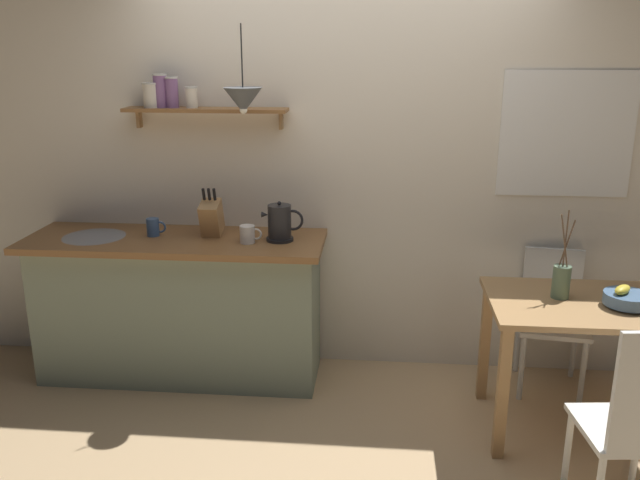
{
  "coord_description": "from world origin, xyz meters",
  "views": [
    {
      "loc": [
        0.24,
        -3.47,
        2.06
      ],
      "look_at": [
        -0.1,
        0.25,
        0.95
      ],
      "focal_mm": 37.06,
      "sensor_mm": 36.0,
      "label": 1
    }
  ],
  "objects_px": {
    "dining_chair_near": "(637,420)",
    "pendant_lamp": "(243,100)",
    "dining_chair_far": "(552,312)",
    "electric_kettle": "(280,223)",
    "coffee_mug_by_sink": "(154,227)",
    "coffee_mug_spare": "(248,234)",
    "dining_table": "(584,324)",
    "twig_vase": "(561,280)",
    "knife_block": "(211,217)",
    "fruit_bowl": "(627,298)"
  },
  "relations": [
    {
      "from": "fruit_bowl",
      "to": "coffee_mug_by_sink",
      "type": "distance_m",
      "value": 2.71
    },
    {
      "from": "coffee_mug_by_sink",
      "to": "electric_kettle",
      "type": "bearing_deg",
      "value": -2.17
    },
    {
      "from": "dining_chair_far",
      "to": "knife_block",
      "type": "bearing_deg",
      "value": -178.33
    },
    {
      "from": "fruit_bowl",
      "to": "knife_block",
      "type": "height_order",
      "value": "knife_block"
    },
    {
      "from": "electric_kettle",
      "to": "coffee_mug_by_sink",
      "type": "bearing_deg",
      "value": 177.83
    },
    {
      "from": "knife_block",
      "to": "coffee_mug_by_sink",
      "type": "distance_m",
      "value": 0.37
    },
    {
      "from": "electric_kettle",
      "to": "knife_block",
      "type": "relative_size",
      "value": 0.82
    },
    {
      "from": "dining_table",
      "to": "coffee_mug_by_sink",
      "type": "relative_size",
      "value": 8.34
    },
    {
      "from": "fruit_bowl",
      "to": "coffee_mug_by_sink",
      "type": "bearing_deg",
      "value": 169.17
    },
    {
      "from": "coffee_mug_spare",
      "to": "dining_table",
      "type": "bearing_deg",
      "value": -10.9
    },
    {
      "from": "pendant_lamp",
      "to": "coffee_mug_by_sink",
      "type": "bearing_deg",
      "value": 170.71
    },
    {
      "from": "twig_vase",
      "to": "coffee_mug_by_sink",
      "type": "xyz_separation_m",
      "value": [
        -2.35,
        0.41,
        0.12
      ]
    },
    {
      "from": "coffee_mug_by_sink",
      "to": "coffee_mug_spare",
      "type": "bearing_deg",
      "value": -8.82
    },
    {
      "from": "fruit_bowl",
      "to": "twig_vase",
      "type": "relative_size",
      "value": 0.49
    },
    {
      "from": "dining_chair_far",
      "to": "twig_vase",
      "type": "height_order",
      "value": "twig_vase"
    },
    {
      "from": "dining_table",
      "to": "twig_vase",
      "type": "height_order",
      "value": "twig_vase"
    },
    {
      "from": "dining_chair_near",
      "to": "pendant_lamp",
      "type": "relative_size",
      "value": 2.02
    },
    {
      "from": "twig_vase",
      "to": "dining_chair_far",
      "type": "bearing_deg",
      "value": 78.02
    },
    {
      "from": "coffee_mug_spare",
      "to": "dining_chair_far",
      "type": "bearing_deg",
      "value": 5.49
    },
    {
      "from": "fruit_bowl",
      "to": "knife_block",
      "type": "bearing_deg",
      "value": 166.99
    },
    {
      "from": "dining_chair_near",
      "to": "dining_chair_far",
      "type": "bearing_deg",
      "value": 91.68
    },
    {
      "from": "dining_chair_far",
      "to": "coffee_mug_by_sink",
      "type": "relative_size",
      "value": 6.97
    },
    {
      "from": "dining_table",
      "to": "dining_chair_far",
      "type": "height_order",
      "value": "dining_chair_far"
    },
    {
      "from": "dining_chair_near",
      "to": "twig_vase",
      "type": "bearing_deg",
      "value": 99.96
    },
    {
      "from": "twig_vase",
      "to": "pendant_lamp",
      "type": "height_order",
      "value": "pendant_lamp"
    },
    {
      "from": "dining_table",
      "to": "coffee_mug_spare",
      "type": "bearing_deg",
      "value": 169.1
    },
    {
      "from": "dining_chair_far",
      "to": "coffee_mug_spare",
      "type": "height_order",
      "value": "coffee_mug_spare"
    },
    {
      "from": "dining_chair_far",
      "to": "coffee_mug_by_sink",
      "type": "height_order",
      "value": "coffee_mug_by_sink"
    },
    {
      "from": "fruit_bowl",
      "to": "knife_block",
      "type": "distance_m",
      "value": 2.37
    },
    {
      "from": "fruit_bowl",
      "to": "coffee_mug_by_sink",
      "type": "xyz_separation_m",
      "value": [
        -2.66,
        0.51,
        0.17
      ]
    },
    {
      "from": "dining_chair_far",
      "to": "fruit_bowl",
      "type": "height_order",
      "value": "fruit_bowl"
    },
    {
      "from": "fruit_bowl",
      "to": "twig_vase",
      "type": "distance_m",
      "value": 0.33
    },
    {
      "from": "dining_chair_near",
      "to": "coffee_mug_spare",
      "type": "bearing_deg",
      "value": 149.18
    },
    {
      "from": "dining_chair_far",
      "to": "electric_kettle",
      "type": "relative_size",
      "value": 3.36
    },
    {
      "from": "dining_table",
      "to": "pendant_lamp",
      "type": "xyz_separation_m",
      "value": [
        -1.88,
        0.36,
        1.12
      ]
    },
    {
      "from": "knife_block",
      "to": "coffee_mug_by_sink",
      "type": "xyz_separation_m",
      "value": [
        -0.36,
        -0.02,
        -0.07
      ]
    },
    {
      "from": "dining_chair_far",
      "to": "electric_kettle",
      "type": "bearing_deg",
      "value": -176.1
    },
    {
      "from": "electric_kettle",
      "to": "coffee_mug_spare",
      "type": "height_order",
      "value": "electric_kettle"
    },
    {
      "from": "twig_vase",
      "to": "dining_table",
      "type": "bearing_deg",
      "value": -20.01
    },
    {
      "from": "fruit_bowl",
      "to": "coffee_mug_by_sink",
      "type": "relative_size",
      "value": 1.94
    },
    {
      "from": "twig_vase",
      "to": "knife_block",
      "type": "xyz_separation_m",
      "value": [
        -1.99,
        0.43,
        0.19
      ]
    },
    {
      "from": "twig_vase",
      "to": "electric_kettle",
      "type": "distance_m",
      "value": 1.62
    },
    {
      "from": "dining_chair_far",
      "to": "fruit_bowl",
      "type": "bearing_deg",
      "value": -71.09
    },
    {
      "from": "dining_table",
      "to": "pendant_lamp",
      "type": "relative_size",
      "value": 2.09
    },
    {
      "from": "pendant_lamp",
      "to": "dining_chair_far",
      "type": "bearing_deg",
      "value": 5.64
    },
    {
      "from": "dining_chair_far",
      "to": "dining_table",
      "type": "bearing_deg",
      "value": -87.3
    },
    {
      "from": "dining_chair_near",
      "to": "electric_kettle",
      "type": "distance_m",
      "value": 2.14
    },
    {
      "from": "electric_kettle",
      "to": "dining_table",
      "type": "bearing_deg",
      "value": -14.13
    },
    {
      "from": "dining_table",
      "to": "dining_chair_near",
      "type": "height_order",
      "value": "dining_chair_near"
    },
    {
      "from": "coffee_mug_by_sink",
      "to": "dining_table",
      "type": "bearing_deg",
      "value": -10.39
    }
  ]
}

